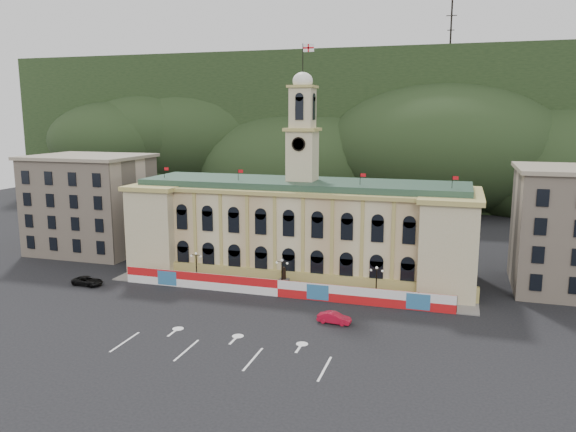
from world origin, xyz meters
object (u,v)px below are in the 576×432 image
(lamp_center, at_px, (282,273))
(black_suv, at_px, (88,281))
(statue, at_px, (284,283))
(red_sedan, at_px, (334,318))

(lamp_center, height_order, black_suv, lamp_center)
(statue, distance_m, lamp_center, 2.14)
(statue, bearing_deg, lamp_center, -90.00)
(statue, relative_size, black_suv, 0.74)
(statue, distance_m, black_suv, 30.69)
(statue, distance_m, red_sedan, 14.96)
(statue, height_order, black_suv, statue)
(statue, bearing_deg, red_sedan, -47.28)
(black_suv, bearing_deg, statue, -74.66)
(red_sedan, bearing_deg, statue, 47.71)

